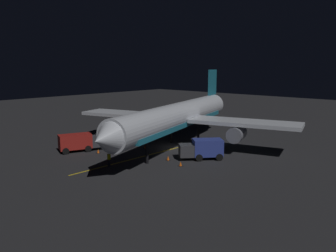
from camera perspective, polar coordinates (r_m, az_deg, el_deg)
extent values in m
cube|color=#242426|center=(49.80, 1.56, -3.79)|extent=(180.00, 180.00, 0.20)
cube|color=gold|center=(47.03, -1.80, -4.49)|extent=(0.70, 27.26, 0.01)
cylinder|color=silver|center=(48.87, 1.59, 1.70)|extent=(12.77, 32.14, 3.71)
cube|color=teal|center=(49.03, 1.58, 0.53)|extent=(11.21, 27.43, 0.67)
cone|color=silver|center=(34.10, -10.55, -2.12)|extent=(4.32, 3.87, 3.63)
cone|color=silver|center=(65.45, 8.09, 3.73)|extent=(4.46, 5.21, 3.34)
cube|color=teal|center=(62.60, 7.42, 7.25)|extent=(1.37, 3.55, 4.54)
cube|color=silver|center=(47.51, 12.69, 0.54)|extent=(15.68, 8.85, 0.50)
cylinder|color=slate|center=(46.78, 11.39, -1.30)|extent=(2.92, 3.66, 2.10)
cube|color=silver|center=(54.78, -6.62, 1.96)|extent=(15.68, 8.85, 0.50)
cylinder|color=slate|center=(53.60, -6.61, 0.27)|extent=(2.92, 3.66, 2.10)
cylinder|color=black|center=(41.71, -3.52, -4.37)|extent=(0.45, 0.45, 2.86)
cylinder|color=black|center=(50.99, 5.06, -1.73)|extent=(0.45, 0.45, 2.86)
cylinder|color=black|center=(52.70, 0.55, -1.30)|extent=(0.45, 0.45, 2.86)
cube|color=maroon|center=(49.07, -15.25, -2.50)|extent=(3.49, 4.80, 1.99)
cube|color=#38383D|center=(49.80, -11.78, -2.46)|extent=(2.50, 2.39, 1.50)
cylinder|color=black|center=(49.60, -13.48, -3.47)|extent=(2.48, 1.65, 0.90)
cylinder|color=black|center=(49.02, -16.93, -3.79)|extent=(2.48, 1.65, 0.90)
cube|color=navy|center=(43.92, 6.64, -3.58)|extent=(4.02, 4.17, 2.11)
cube|color=#38383D|center=(43.48, 3.09, -4.08)|extent=(2.69, 2.67, 1.50)
cylinder|color=black|center=(43.92, 4.96, -4.97)|extent=(2.33, 2.20, 0.90)
cylinder|color=black|center=(44.48, 8.25, -4.85)|extent=(2.33, 2.20, 0.90)
cylinder|color=black|center=(41.29, -9.81, -6.10)|extent=(0.32, 0.32, 0.85)
cylinder|color=yellow|center=(41.09, -9.84, -5.09)|extent=(0.40, 0.40, 0.65)
sphere|color=tan|center=(40.98, -9.86, -4.49)|extent=(0.24, 0.24, 0.24)
cone|color=#EA590F|center=(47.75, -11.58, -4.13)|extent=(0.36, 0.36, 0.55)
cube|color=black|center=(47.81, -11.57, -4.44)|extent=(0.50, 0.50, 0.03)
cone|color=#EA590F|center=(40.90, 2.11, -6.33)|extent=(0.36, 0.36, 0.55)
cube|color=black|center=(40.98, 2.10, -6.68)|extent=(0.50, 0.50, 0.03)
cone|color=#EA590F|center=(43.30, 0.01, -5.39)|extent=(0.36, 0.36, 0.55)
cube|color=black|center=(43.37, 0.01, -5.72)|extent=(0.50, 0.50, 0.03)
cone|color=#EA590F|center=(49.46, -3.79, -3.45)|extent=(0.36, 0.36, 0.55)
cube|color=black|center=(49.52, -3.79, -3.75)|extent=(0.50, 0.50, 0.03)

